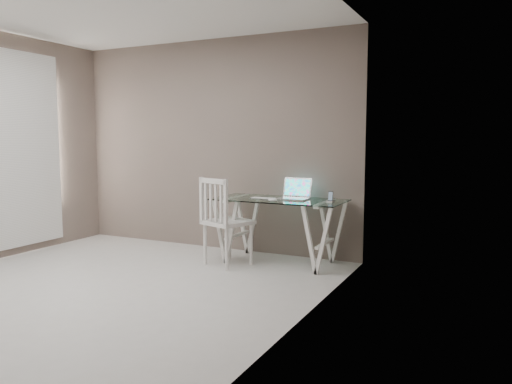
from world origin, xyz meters
TOP-DOWN VIEW (x-y plane):
  - room at (-0.06, 0.02)m, footprint 4.50×4.52m
  - desk at (1.12, 1.85)m, footprint 1.50×0.70m
  - chair at (0.60, 1.44)m, footprint 0.59×0.59m
  - laptop at (1.27, 1.96)m, footprint 0.34×0.30m
  - keyboard at (0.93, 1.81)m, footprint 0.29×0.13m
  - mouse at (1.14, 1.62)m, footprint 0.11×0.07m
  - phone_dock at (1.73, 1.83)m, footprint 0.06×0.06m

SIDE VIEW (x-z plane):
  - desk at x=1.12m, z-range 0.01..0.76m
  - chair at x=0.60m, z-range 0.05..1.06m
  - keyboard at x=0.93m, z-range 0.75..0.75m
  - mouse at x=1.14m, z-range 0.75..0.78m
  - phone_dock at x=1.73m, z-range 0.72..0.84m
  - laptop at x=1.27m, z-range 0.68..0.92m
  - room at x=-0.06m, z-range 0.36..3.07m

